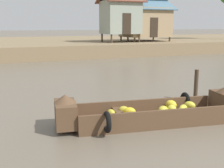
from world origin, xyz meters
The scene contains 6 objects.
ground_plane centered at (0.00, 10.00, 0.00)m, with size 300.00×300.00×0.00m, color #665B4C.
riverbank_strip centered at (0.00, 29.33, 0.53)m, with size 160.00×20.00×1.07m, color #7F6B4C.
banana_boat centered at (-0.73, 4.82, 0.31)m, with size 5.12×1.74×0.91m.
stilt_house_left centered at (6.22, 22.94, 3.36)m, with size 3.81×3.32×4.46m.
stilt_house_mid_left centered at (9.15, 23.64, 2.92)m, with size 4.84×3.99×4.04m.
mooring_post centered at (1.85, 6.28, 0.55)m, with size 0.14×0.14×1.09m, color #423323.
Camera 1 is at (-4.44, -1.59, 2.57)m, focal length 45.81 mm.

